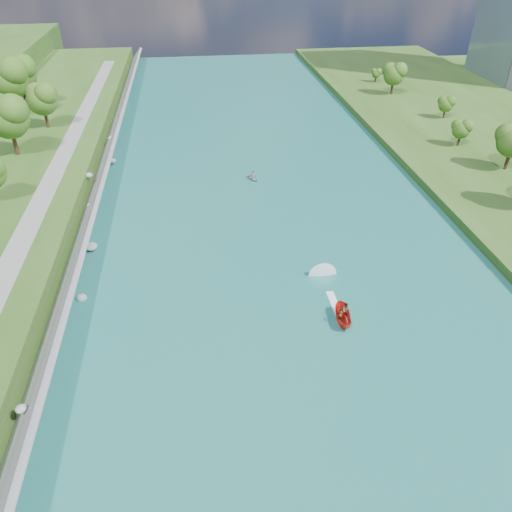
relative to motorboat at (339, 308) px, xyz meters
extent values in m
plane|color=#2D5119|center=(-4.98, -3.60, -0.81)|extent=(260.00, 260.00, 0.00)
cube|color=#1B6369|center=(-4.98, 16.40, -0.76)|extent=(55.00, 240.00, 0.10)
cube|color=slate|center=(-30.83, 16.40, 0.99)|extent=(3.54, 236.00, 4.05)
ellipsoid|color=gray|center=(-31.19, -11.55, 1.88)|extent=(0.92, 0.97, 0.60)
ellipsoid|color=gray|center=(-30.61, -1.79, 0.73)|extent=(1.08, 1.26, 0.74)
ellipsoid|color=gray|center=(-29.42, 6.64, -0.65)|extent=(1.32, 1.19, 0.98)
ellipsoid|color=gray|center=(-29.69, 17.39, -0.18)|extent=(1.62, 1.89, 0.90)
ellipsoid|color=gray|center=(-30.93, 27.37, 0.95)|extent=(1.07, 1.18, 0.70)
ellipsoid|color=gray|center=(-32.13, 35.59, 2.27)|extent=(1.24, 1.26, 0.79)
ellipsoid|color=gray|center=(-29.71, 46.29, 0.16)|extent=(1.15, 0.99, 0.83)
ellipsoid|color=gray|center=(-30.73, 55.05, 1.22)|extent=(1.40, 1.19, 1.01)
cube|color=gray|center=(-37.48, 16.40, 2.74)|extent=(3.00, 200.00, 0.10)
ellipsoid|color=#2C5115|center=(-45.46, 45.32, 8.84)|extent=(7.39, 7.39, 12.31)
ellipsoid|color=#2C5115|center=(-43.17, 59.15, 7.79)|extent=(6.12, 6.12, 10.20)
ellipsoid|color=#2C5115|center=(-51.17, 68.06, 9.54)|extent=(8.23, 8.23, 13.71)
ellipsoid|color=#2C5115|center=(-50.89, 74.55, 9.12)|extent=(7.71, 7.71, 12.86)
ellipsoid|color=#2C5115|center=(35.59, 43.77, 3.74)|extent=(3.66, 3.66, 6.10)
ellipsoid|color=#2C5115|center=(40.12, 59.75, 3.57)|extent=(3.46, 3.46, 5.77)
ellipsoid|color=#2C5115|center=(35.37, 79.16, 5.22)|extent=(5.44, 5.44, 9.06)
ellipsoid|color=#2C5115|center=(35.23, 90.82, 2.83)|extent=(2.57, 2.57, 4.28)
imported|color=red|center=(-0.02, -1.46, 0.10)|extent=(2.04, 4.34, 1.62)
imported|color=#66605B|center=(-0.42, -1.86, 0.52)|extent=(0.70, 0.51, 1.76)
imported|color=#66605B|center=(0.48, -0.96, 0.51)|extent=(1.05, 0.96, 1.75)
cube|color=white|center=(-0.02, 1.54, -0.68)|extent=(0.90, 5.00, 0.06)
imported|color=#93959B|center=(-5.03, 36.90, -0.42)|extent=(2.89, 3.35, 0.58)
imported|color=#66605B|center=(-5.03, 36.90, 0.18)|extent=(0.73, 0.60, 1.29)
camera|label=1|loc=(-15.11, -41.99, 36.09)|focal=35.00mm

